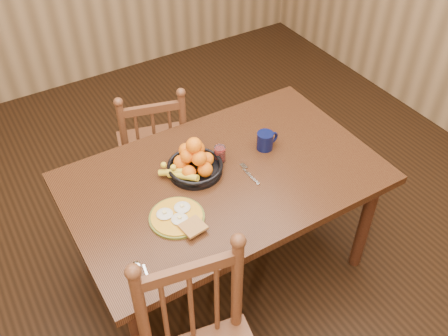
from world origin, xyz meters
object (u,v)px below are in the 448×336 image
coffee_mug (266,140)px  dining_table (224,187)px  breakfast_plate (178,217)px  fruit_bowl (194,162)px  chair_far (154,149)px

coffee_mug → dining_table: bearing=-166.7°
breakfast_plate → fruit_bowl: (0.22, 0.25, 0.05)m
breakfast_plate → chair_far: bearing=73.7°
fruit_bowl → chair_far: bearing=87.2°
coffee_mug → fruit_bowl: size_ratio=0.41×
breakfast_plate → fruit_bowl: fruit_bowl is taller
dining_table → fruit_bowl: 0.22m
coffee_mug → fruit_bowl: (-0.43, 0.03, 0.02)m
chair_far → breakfast_plate: bearing=89.4°
chair_far → breakfast_plate: 0.95m
breakfast_plate → coffee_mug: size_ratio=2.19×
breakfast_plate → fruit_bowl: 0.34m
chair_far → breakfast_plate: (-0.25, -0.86, 0.30)m
dining_table → coffee_mug: coffee_mug is taller
dining_table → fruit_bowl: fruit_bowl is taller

